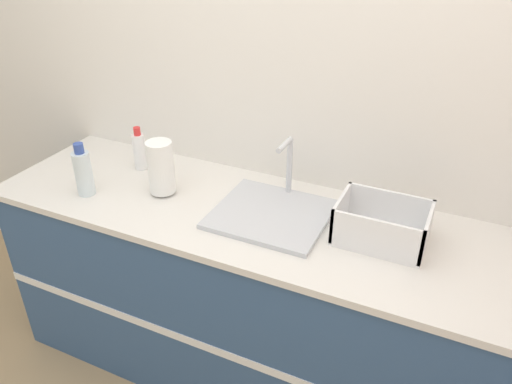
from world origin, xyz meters
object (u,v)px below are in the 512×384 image
object	(u,v)px
paper_towel_roll	(161,168)
dish_rack	(381,227)
bottle_white_spray	(139,151)
bottle_clear	(83,172)
sink	(272,211)

from	to	relation	value
paper_towel_roll	dish_rack	bearing A→B (deg)	2.87
paper_towel_roll	bottle_white_spray	world-z (taller)	paper_towel_roll
bottle_white_spray	dish_rack	bearing A→B (deg)	-5.14
bottle_white_spray	bottle_clear	distance (m)	0.30
sink	bottle_clear	size ratio (longest dim) A/B	1.89
bottle_clear	sink	bearing A→B (deg)	12.65
sink	dish_rack	distance (m)	0.43
bottle_white_spray	bottle_clear	world-z (taller)	bottle_clear
paper_towel_roll	dish_rack	xyz separation A→B (m)	(0.92, 0.05, -0.06)
paper_towel_roll	sink	bearing A→B (deg)	3.90
paper_towel_roll	bottle_clear	size ratio (longest dim) A/B	1.01
sink	bottle_white_spray	world-z (taller)	sink
sink	bottle_clear	bearing A→B (deg)	-167.35
sink	paper_towel_roll	bearing A→B (deg)	-176.10
bottle_clear	paper_towel_roll	bearing A→B (deg)	26.02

